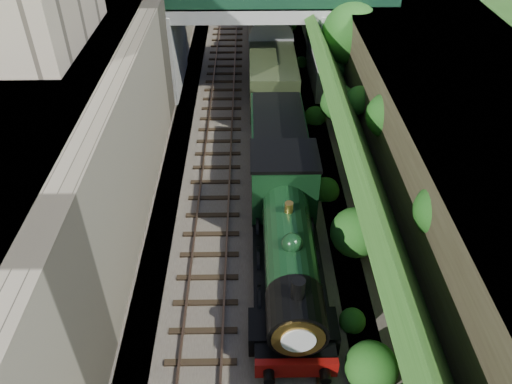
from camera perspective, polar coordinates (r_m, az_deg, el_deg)
name	(u,v)px	position (r m, az deg, el deg)	size (l,w,h in m)	color
trackbed	(253,112)	(31.85, -0.33, 9.16)	(10.00, 90.00, 0.20)	#473F38
retaining_wall	(159,61)	(30.82, -10.97, 14.48)	(1.00, 90.00, 7.00)	#756B56
street_plateau_left	(100,61)	(31.61, -17.42, 14.05)	(6.00, 90.00, 7.00)	#262628
street_plateau_right	(412,65)	(32.04, 17.41, 13.63)	(8.00, 90.00, 6.25)	#262628
embankment_slope	(340,84)	(29.71, 9.58, 12.12)	(4.77, 90.00, 6.59)	#1E4714
track_left	(221,110)	(31.83, -3.98, 9.34)	(2.50, 90.00, 0.20)	black
track_right	(272,110)	(31.82, 1.86, 9.40)	(2.50, 90.00, 0.20)	black
road_bridge	(267,27)	(33.92, 1.25, 18.34)	(16.00, 6.40, 7.25)	gray
tree	(353,35)	(31.40, 10.99, 17.18)	(3.60, 3.80, 6.60)	black
locomotive	(287,242)	(19.60, 3.62, -5.67)	(3.10, 10.22, 3.83)	black
tender	(278,146)	(25.59, 2.51, 5.27)	(2.70, 6.00, 3.05)	black
coach_front	(269,45)	(36.67, 1.50, 16.48)	(2.90, 18.00, 3.70)	black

